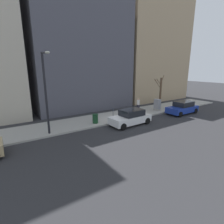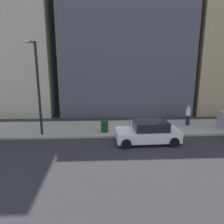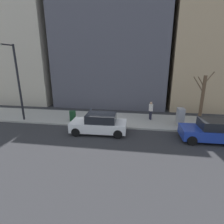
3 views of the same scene
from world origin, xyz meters
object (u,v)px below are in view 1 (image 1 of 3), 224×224
at_px(parked_car_blue, 182,108).
at_px(bare_tree, 160,92).
at_px(utility_box, 157,105).
at_px(streetlamp, 46,87).
at_px(office_block_center, 72,44).
at_px(office_tower_left, 140,41).
at_px(trash_bin, 95,119).
at_px(parked_car_white, 131,117).
at_px(parking_meter, 113,113).
at_px(pedestrian_near_meter, 138,104).

height_order(parked_car_blue, bare_tree, bare_tree).
relative_size(utility_box, streetlamp, 0.22).
height_order(streetlamp, office_block_center, office_block_center).
relative_size(utility_box, office_tower_left, 0.07).
bearing_deg(office_tower_left, trash_bin, 125.22).
height_order(parked_car_white, trash_bin, parked_car_white).
xyz_separation_m(streetlamp, office_tower_left, (11.52, -20.02, 6.29)).
bearing_deg(office_tower_left, parking_meter, 129.84).
distance_m(pedestrian_near_meter, office_block_center, 13.23).
distance_m(utility_box, pedestrian_near_meter, 2.59).
bearing_deg(utility_box, parked_car_blue, -146.94).
bearing_deg(office_tower_left, streetlamp, 119.93).
height_order(parked_car_white, office_block_center, office_block_center).
relative_size(parking_meter, office_tower_left, 0.07).
relative_size(utility_box, trash_bin, 1.59).
bearing_deg(pedestrian_near_meter, parked_car_blue, 31.78).
height_order(parking_meter, utility_box, utility_box).
distance_m(parked_car_white, bare_tree, 9.25).
height_order(parked_car_blue, office_tower_left, office_tower_left).
xyz_separation_m(parking_meter, pedestrian_near_meter, (1.87, -5.08, 0.11)).
relative_size(parked_car_white, utility_box, 2.98).
xyz_separation_m(parked_car_blue, bare_tree, (3.87, -0.29, 1.53)).
distance_m(utility_box, streetlamp, 14.25).
xyz_separation_m(parking_meter, office_block_center, (11.47, -0.43, 7.92)).
relative_size(trash_bin, pedestrian_near_meter, 0.54).
height_order(bare_tree, office_tower_left, office_tower_left).
xyz_separation_m(utility_box, bare_tree, (1.32, -1.95, 1.42)).
height_order(utility_box, streetlamp, streetlamp).
distance_m(utility_box, office_block_center, 15.07).
xyz_separation_m(bare_tree, office_tower_left, (9.19, -4.21, 8.04)).
distance_m(trash_bin, pedestrian_near_meter, 7.08).
bearing_deg(bare_tree, streetlamp, 98.39).
bearing_deg(bare_tree, trash_bin, 98.68).
relative_size(bare_tree, office_tower_left, 0.21).
bearing_deg(parked_car_blue, streetlamp, 83.59).
bearing_deg(utility_box, streetlamp, 94.20).
bearing_deg(office_block_center, office_tower_left, -90.51).
bearing_deg(streetlamp, utility_box, -85.80).
bearing_deg(pedestrian_near_meter, bare_tree, 77.24).
bearing_deg(parked_car_blue, utility_box, 32.32).
bearing_deg(bare_tree, pedestrian_near_meter, 93.93).
relative_size(parked_car_blue, bare_tree, 0.97).
xyz_separation_m(pedestrian_near_meter, office_block_center, (9.61, 4.65, 7.81)).
bearing_deg(pedestrian_near_meter, parking_meter, -86.49).
bearing_deg(office_tower_left, parked_car_blue, 161.01).
relative_size(parked_car_blue, office_block_center, 0.24).
height_order(pedestrian_near_meter, office_tower_left, office_tower_left).
bearing_deg(parking_meter, streetlamp, 91.50).
bearing_deg(parking_meter, office_tower_left, -50.16).
bearing_deg(parked_car_white, trash_bin, 54.10).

